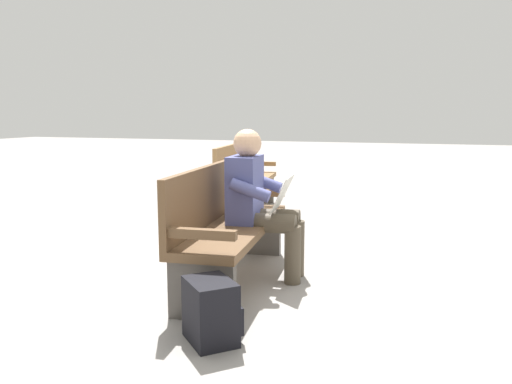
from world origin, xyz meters
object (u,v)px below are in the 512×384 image
bench_far (243,178)px  person_seated (259,200)px  bench_near (226,223)px  backpack (212,311)px

bench_far → person_seated: bearing=14.4°
person_seated → bench_far: person_seated is taller
bench_near → backpack: size_ratio=4.63×
bench_near → bench_far: size_ratio=0.99×
person_seated → bench_near: bearing=-60.9°
bench_far → backpack: bearing=9.1°
bench_near → backpack: bench_near is taller
person_seated → backpack: size_ratio=2.96×
person_seated → bench_far: size_ratio=0.64×
person_seated → backpack: 1.30m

